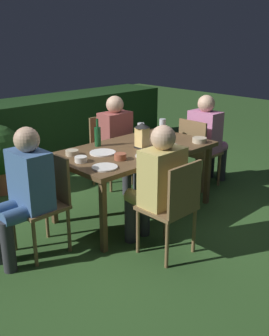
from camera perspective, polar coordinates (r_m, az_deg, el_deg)
name	(u,v)px	position (r m, az deg, el deg)	size (l,w,h in m)	color
ground_plane	(134,212)	(4.34, 0.00, -6.38)	(16.00, 16.00, 0.00)	#2D5123
dining_table	(134,153)	(4.09, 0.00, 2.17)	(1.66, 0.93, 0.73)	brown
chair_side_right_b	(109,147)	(5.00, -3.76, 3.02)	(0.42, 0.40, 0.87)	brown
person_in_rust	(119,138)	(4.82, -2.29, 4.30)	(0.38, 0.47, 1.15)	#9E4C47
chair_side_left_a	(173,205)	(3.36, 5.63, -5.31)	(0.42, 0.40, 0.87)	brown
person_in_mustard	(157,182)	(3.42, 3.22, -2.03)	(0.38, 0.47, 1.15)	tan
chair_head_far	(197,150)	(4.93, 9.06, 2.59)	(0.40, 0.42, 0.87)	brown
person_in_pink	(207,135)	(5.04, 10.50, 4.67)	(0.48, 0.38, 1.15)	#C675A3
chair_head_near	(46,199)	(3.54, -12.70, -4.37)	(0.40, 0.42, 0.87)	brown
person_in_blue	(24,189)	(3.39, -15.68, -2.88)	(0.48, 0.38, 1.15)	#426699
lantern_centerpiece	(142,134)	(4.05, 1.10, 4.95)	(0.15, 0.15, 0.27)	black
green_bottle_on_table	(98,136)	(4.14, -5.36, 4.64)	(0.07, 0.07, 0.29)	#195128
wine_glass_a	(163,123)	(4.68, 4.08, 6.47)	(0.08, 0.08, 0.17)	silver
wine_glass_b	(141,128)	(4.46, 0.93, 5.87)	(0.08, 0.08, 0.17)	silver
wine_glass_c	(168,141)	(3.90, 4.94, 3.85)	(0.08, 0.08, 0.17)	silver
plate_a	(105,167)	(3.48, -4.33, 0.11)	(0.23, 0.23, 0.01)	white
plate_b	(146,156)	(3.79, 1.72, 1.77)	(0.21, 0.21, 0.01)	white
plate_c	(167,146)	(4.13, 4.75, 3.15)	(0.25, 0.25, 0.01)	silver
plate_d	(103,153)	(3.91, -4.63, 2.22)	(0.26, 0.26, 0.01)	white
bowl_olives	(199,140)	(4.34, 9.38, 4.03)	(0.16, 0.16, 0.05)	#BCAD8E
bowl_bread	(81,159)	(3.66, -7.77, 1.29)	(0.12, 0.12, 0.05)	silver
bowl_salad	(72,153)	(3.88, -9.03, 2.23)	(0.13, 0.13, 0.05)	#BCAD8E
bowl_dip	(120,156)	(3.70, -2.07, 1.69)	(0.11, 0.11, 0.06)	#9E5138
hedge_backdrop	(21,133)	(6.04, -16.04, 4.90)	(5.04, 0.78, 0.92)	#193816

